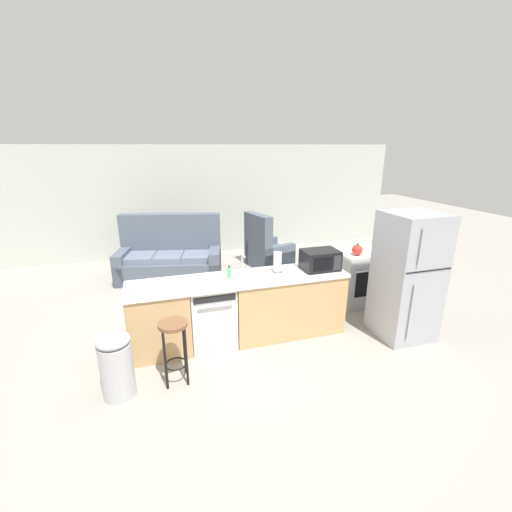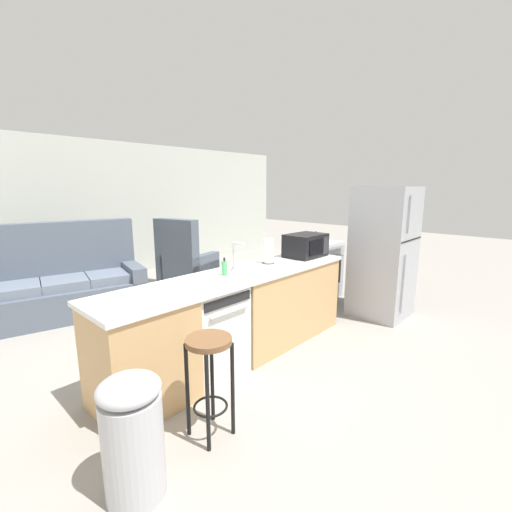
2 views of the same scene
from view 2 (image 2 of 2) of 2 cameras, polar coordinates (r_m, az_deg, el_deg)
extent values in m
plane|color=gray|center=(3.66, -4.66, -17.12)|extent=(24.00, 24.00, 0.00)
cube|color=beige|center=(7.05, -26.71, 6.62)|extent=(10.00, 0.06, 2.60)
cube|color=tan|center=(2.99, -18.51, -15.32)|extent=(0.75, 0.62, 0.86)
cube|color=tan|center=(4.04, 4.01, -7.63)|extent=(1.55, 0.62, 0.86)
cube|color=white|center=(3.43, -3.05, -3.23)|extent=(2.94, 0.66, 0.04)
cube|color=brown|center=(3.73, -2.90, -15.81)|extent=(2.86, 0.56, 0.08)
cube|color=white|center=(3.33, -8.04, -12.18)|extent=(0.58, 0.58, 0.84)
cube|color=black|center=(2.99, -4.63, -7.50)|extent=(0.52, 0.01, 0.08)
cylinder|color=#B2B2B7|center=(3.01, -4.42, -9.36)|extent=(0.44, 0.02, 0.02)
cube|color=#A8AAB2|center=(5.53, 9.58, -2.53)|extent=(0.76, 0.64, 0.85)
cube|color=black|center=(5.36, 12.50, -2.64)|extent=(0.53, 0.01, 0.43)
cylinder|color=silver|center=(5.29, 12.83, -0.27)|extent=(0.61, 0.03, 0.03)
cube|color=silver|center=(5.44, 9.74, 2.07)|extent=(0.76, 0.64, 0.05)
torus|color=black|center=(5.23, 9.88, 1.90)|extent=(0.16, 0.16, 0.01)
torus|color=black|center=(5.51, 11.84, 2.32)|extent=(0.16, 0.16, 0.01)
torus|color=black|center=(5.37, 7.60, 2.22)|extent=(0.16, 0.16, 0.01)
torus|color=black|center=(5.65, 9.62, 2.62)|extent=(0.16, 0.16, 0.01)
cube|color=#A8AAB2|center=(4.93, 20.44, 0.56)|extent=(0.72, 0.70, 1.75)
cylinder|color=#B2B2B7|center=(4.55, 24.24, 6.32)|extent=(0.02, 0.02, 0.47)
cylinder|color=#B2B2B7|center=(4.70, 23.36, -4.36)|extent=(0.02, 0.02, 0.76)
cube|color=black|center=(4.78, 24.52, 2.47)|extent=(0.68, 0.01, 0.01)
cube|color=black|center=(4.26, 8.25, 1.78)|extent=(0.50, 0.36, 0.28)
cube|color=black|center=(4.12, 9.98, 1.40)|extent=(0.27, 0.01, 0.18)
cube|color=#2D2D33|center=(4.30, 11.55, 1.76)|extent=(0.11, 0.01, 0.21)
cylinder|color=silver|center=(3.54, -3.68, -2.18)|extent=(0.07, 0.07, 0.03)
cylinder|color=silver|center=(3.51, -3.71, 0.12)|extent=(0.02, 0.02, 0.26)
cylinder|color=silver|center=(3.44, -2.94, 2.09)|extent=(0.02, 0.14, 0.02)
cylinder|color=#4C4C51|center=(3.86, 2.07, -1.15)|extent=(0.14, 0.14, 0.01)
cylinder|color=white|center=(3.83, 2.09, 0.91)|extent=(0.11, 0.11, 0.27)
cylinder|color=#4CB266|center=(3.34, -5.28, -2.05)|extent=(0.06, 0.06, 0.14)
cylinder|color=black|center=(3.33, -5.31, -0.57)|extent=(0.02, 0.02, 0.04)
sphere|color=red|center=(5.22, 9.94, 2.89)|extent=(0.17, 0.17, 0.17)
sphere|color=black|center=(5.20, 9.97, 3.92)|extent=(0.03, 0.03, 0.03)
cone|color=red|center=(5.28, 10.42, 3.16)|extent=(0.08, 0.04, 0.06)
cylinder|color=brown|center=(2.42, -7.91, -13.84)|extent=(0.32, 0.32, 0.04)
cylinder|color=black|center=(2.47, -8.06, -23.22)|extent=(0.03, 0.03, 0.70)
cylinder|color=black|center=(2.59, -3.92, -21.30)|extent=(0.03, 0.03, 0.70)
cylinder|color=black|center=(2.62, -11.36, -21.09)|extent=(0.03, 0.03, 0.70)
cylinder|color=black|center=(2.73, -7.32, -19.44)|extent=(0.03, 0.03, 0.70)
torus|color=black|center=(2.67, -7.58, -23.58)|extent=(0.25, 0.25, 0.02)
cylinder|color=#B7B7BC|center=(2.32, -19.72, -27.69)|extent=(0.34, 0.34, 0.62)
ellipsoid|color=#B7B7BC|center=(2.11, -20.42, -20.05)|extent=(0.35, 0.35, 0.14)
cube|color=#515B6B|center=(5.42, -29.04, -6.51)|extent=(2.15, 1.33, 0.42)
cube|color=#515B6B|center=(5.64, -29.76, -1.46)|extent=(2.00, 0.69, 1.27)
cube|color=#515B6B|center=(5.52, -19.81, -4.33)|extent=(0.40, 0.92, 0.62)
cube|color=slate|center=(5.30, -35.20, -4.54)|extent=(0.69, 0.74, 0.12)
cube|color=slate|center=(5.30, -29.27, -3.87)|extent=(0.69, 0.74, 0.12)
cube|color=slate|center=(5.36, -23.43, -3.18)|extent=(0.69, 0.74, 0.12)
cube|color=#515B6B|center=(6.49, -11.17, -2.54)|extent=(0.99, 1.03, 0.40)
cube|color=#515B6B|center=(6.19, -13.08, 0.48)|extent=(0.41, 0.87, 1.20)
cube|color=#515B6B|center=(6.27, -8.76, -2.25)|extent=(0.81, 0.36, 0.55)
cube|color=#515B6B|center=(6.70, -13.48, -1.55)|extent=(0.81, 0.36, 0.55)
camera|label=1|loc=(2.28, 100.64, 19.34)|focal=24.00mm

